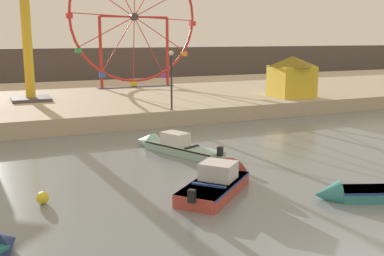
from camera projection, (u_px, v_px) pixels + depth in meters
The scene contains 10 objects.
quay_promenade at pixel (95, 99), 39.60m from camera, with size 110.00×24.08×1.04m, color #B7A88E.
distant_town_skyline at pixel (58, 66), 58.49m from camera, with size 140.00×3.00×4.40m, color #564C47.
motorboat_teal_painted at pixel (364, 193), 16.47m from camera, with size 4.25×2.48×1.03m.
motorboat_seafoam at pixel (170, 145), 23.44m from camera, with size 3.26×5.68×1.34m.
motorboat_faded_red at pixel (222, 180), 17.71m from camera, with size 4.54×4.27×1.62m.
ferris_wheel_red_frame at pixel (134, 19), 43.01m from camera, with size 12.52×1.20×12.70m.
drop_tower_yellow_tower at pixel (26, 23), 33.58m from camera, with size 2.80×2.80×11.80m.
carnival_booth_yellow_awning at pixel (292, 76), 36.65m from camera, with size 3.45×3.49×3.23m.
promenade_lamp_near at pixel (171, 71), 29.69m from camera, with size 0.32×0.32×3.87m.
mooring_buoy_orange at pixel (43, 198), 16.02m from camera, with size 0.44×0.44×0.44m, color yellow.
Camera 1 is at (-8.42, -7.99, 5.72)m, focal length 42.94 mm.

